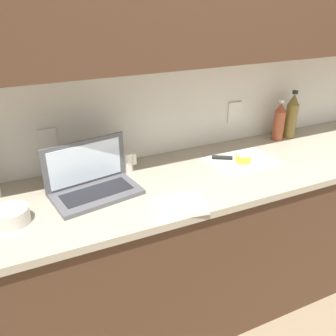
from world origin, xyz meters
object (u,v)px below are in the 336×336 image
object	(u,v)px
laptop	(92,181)
bowl_white	(12,216)
bottle_green_soda	(291,116)
bottle_oil_tall	(279,122)
cutting_board	(241,161)
lemon_half_cut	(243,158)
measuring_cup	(125,162)
knife	(229,158)

from	to	relation	value
laptop	bowl_white	size ratio (longest dim) A/B	3.06
laptop	bottle_green_soda	xyz separation A→B (m)	(1.28, 0.16, 0.08)
bowl_white	bottle_oil_tall	bearing A→B (deg)	9.76
cutting_board	lemon_half_cut	size ratio (longest dim) A/B	4.46
laptop	cutting_board	world-z (taller)	laptop
measuring_cup	bottle_oil_tall	bearing A→B (deg)	1.29
laptop	measuring_cup	size ratio (longest dim) A/B	4.04
measuring_cup	bottle_green_soda	bearing A→B (deg)	1.18
bottle_green_soda	measuring_cup	world-z (taller)	bottle_green_soda
cutting_board	lemon_half_cut	distance (m)	0.03
cutting_board	lemon_half_cut	xyz separation A→B (m)	(-0.00, -0.02, 0.02)
knife	laptop	bearing A→B (deg)	-147.57
laptop	lemon_half_cut	xyz separation A→B (m)	(0.80, -0.04, -0.03)
bottle_green_soda	bowl_white	size ratio (longest dim) A/B	2.16
knife	measuring_cup	distance (m)	0.56
cutting_board	bowl_white	xyz separation A→B (m)	(-1.14, -0.08, 0.03)
laptop	cutting_board	bearing A→B (deg)	-11.08
knife	bottle_green_soda	bearing A→B (deg)	45.52
laptop	bottle_green_soda	distance (m)	1.29
bottle_oil_tall	bowl_white	size ratio (longest dim) A/B	1.84
knife	bowl_white	world-z (taller)	bowl_white
knife	lemon_half_cut	bearing A→B (deg)	-18.93
cutting_board	bottle_green_soda	xyz separation A→B (m)	(0.48, 0.18, 0.13)
knife	bottle_green_soda	distance (m)	0.56
laptop	bowl_white	world-z (taller)	laptop
cutting_board	lemon_half_cut	world-z (taller)	lemon_half_cut
bottle_green_soda	laptop	bearing A→B (deg)	-172.76
cutting_board	measuring_cup	xyz separation A→B (m)	(-0.59, 0.16, 0.05)
laptop	lemon_half_cut	bearing A→B (deg)	-12.26
laptop	cutting_board	xyz separation A→B (m)	(0.80, -0.02, -0.05)
bottle_oil_tall	knife	bearing A→B (deg)	-162.36
bottle_green_soda	measuring_cup	xyz separation A→B (m)	(-1.07, -0.02, -0.08)
bottle_green_soda	bottle_oil_tall	world-z (taller)	bottle_green_soda
cutting_board	measuring_cup	world-z (taller)	measuring_cup
lemon_half_cut	measuring_cup	size ratio (longest dim) A/B	0.78
cutting_board	measuring_cup	distance (m)	0.62
lemon_half_cut	bottle_green_soda	distance (m)	0.53
lemon_half_cut	bottle_oil_tall	bearing A→B (deg)	26.75
laptop	measuring_cup	xyz separation A→B (m)	(0.20, 0.14, -0.00)
knife	lemon_half_cut	size ratio (longest dim) A/B	3.17
laptop	knife	size ratio (longest dim) A/B	1.64
measuring_cup	lemon_half_cut	bearing A→B (deg)	-16.46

